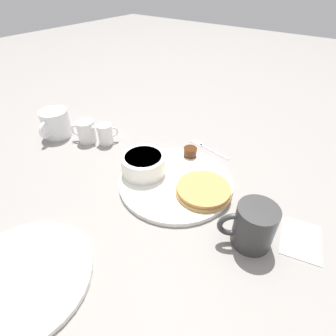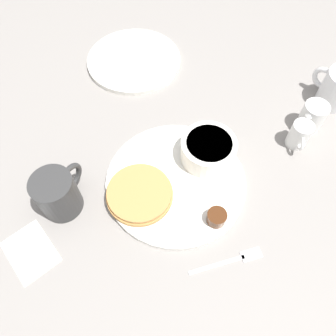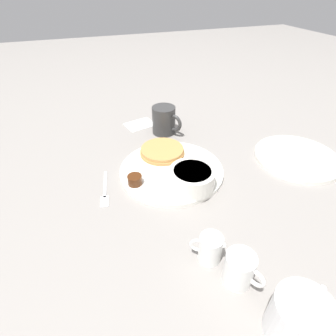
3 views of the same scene
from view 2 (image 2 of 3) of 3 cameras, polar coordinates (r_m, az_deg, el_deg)
The scene contains 12 objects.
ground_plane at distance 0.67m, azimuth 1.34°, elevation -2.63°, with size 4.00×4.00×0.00m, color gray.
plate at distance 0.67m, azimuth 1.35°, elevation -2.38°, with size 0.28×0.28×0.01m.
pancake_stack at distance 0.64m, azimuth -5.16°, elevation -4.16°, with size 0.13×0.13×0.02m.
bowl at distance 0.67m, azimuth 7.01°, elevation 3.28°, with size 0.11×0.11×0.05m.
syrup_cup at distance 0.62m, azimuth 8.45°, elevation -8.49°, with size 0.04×0.04×0.02m.
butter_ramekin at distance 0.69m, azimuth 9.30°, elevation 2.91°, with size 0.04×0.04×0.04m.
coffee_mug at distance 0.64m, azimuth -18.60°, elevation -4.22°, with size 0.08×0.10×0.09m.
creamer_pitcher_near at distance 0.75m, azimuth 21.92°, elevation 5.40°, with size 0.06×0.05×0.06m.
creamer_pitcher_far at distance 0.80m, azimuth 23.70°, elevation 8.50°, with size 0.05×0.08×0.07m.
fork at distance 0.62m, azimuth 11.49°, elevation -15.36°, with size 0.04×0.14×0.00m.
napkin at distance 0.66m, azimuth -22.85°, elevation -13.26°, with size 0.11×0.10×0.00m.
far_plate at distance 0.90m, azimuth -5.94°, elevation 18.18°, with size 0.24×0.24×0.01m.
Camera 2 is at (0.28, -0.16, 0.59)m, focal length 35.00 mm.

